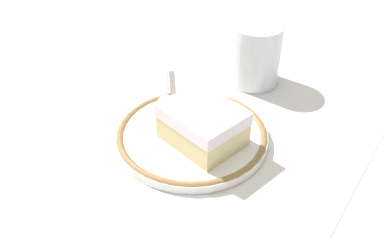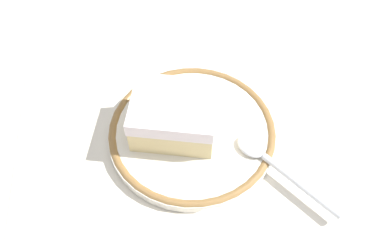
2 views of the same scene
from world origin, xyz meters
The scene contains 6 objects.
ground_plane centered at (0.00, 0.00, 0.00)m, with size 2.40×2.40×0.00m, color #B7B2A8.
placemat centered at (0.00, 0.00, 0.00)m, with size 0.47×0.36×0.00m, color beige.
plate centered at (0.01, 0.02, 0.01)m, with size 0.19×0.19×0.01m.
cake_slice centered at (0.00, 0.00, 0.04)m, with size 0.09×0.11×0.05m.
spoon centered at (0.06, 0.10, 0.02)m, with size 0.12×0.10×0.01m.
napkin centered at (-0.13, -0.05, 0.00)m, with size 0.12×0.14×0.00m, color white.
Camera 2 is at (0.28, -0.01, 0.43)m, focal length 41.47 mm.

